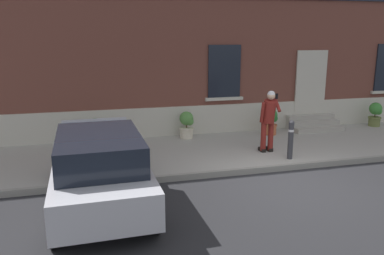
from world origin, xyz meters
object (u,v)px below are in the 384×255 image
object	(u,v)px
planter_charcoal	(96,132)
planter_olive	(375,114)
planter_cream	(187,124)
bollard_near_person	(291,138)
planter_terracotta	(271,121)
hatchback_car_silver	(100,168)
person_on_phone	(269,117)

from	to	relation	value
planter_charcoal	planter_olive	distance (m)	9.78
planter_charcoal	planter_cream	bearing A→B (deg)	6.37
bollard_near_person	planter_terracotta	bearing A→B (deg)	74.91
planter_charcoal	planter_terracotta	world-z (taller)	same
bollard_near_person	planter_charcoal	bearing A→B (deg)	153.23
hatchback_car_silver	person_on_phone	distance (m)	5.06
person_on_phone	planter_olive	bearing A→B (deg)	34.51
bollard_near_person	person_on_phone	world-z (taller)	person_on_phone
hatchback_car_silver	planter_cream	world-z (taller)	hatchback_car_silver
hatchback_car_silver	planter_olive	size ratio (longest dim) A/B	4.77
person_on_phone	planter_cream	bearing A→B (deg)	144.24
person_on_phone	planter_olive	size ratio (longest dim) A/B	2.03
hatchback_car_silver	planter_olive	xyz separation A→B (m)	(9.78, 4.07, -0.18)
bollard_near_person	planter_charcoal	distance (m)	5.49
planter_cream	planter_olive	bearing A→B (deg)	-0.67
planter_terracotta	planter_olive	size ratio (longest dim) A/B	1.00
bollard_near_person	planter_olive	world-z (taller)	bollard_near_person
hatchback_car_silver	planter_charcoal	world-z (taller)	hatchback_car_silver
bollard_near_person	planter_cream	xyz separation A→B (m)	(-2.11, 2.78, -0.11)
bollard_near_person	planter_charcoal	size ratio (longest dim) A/B	1.22
bollard_near_person	planter_charcoal	world-z (taller)	bollard_near_person
planter_cream	planter_terracotta	size ratio (longest dim) A/B	1.00
person_on_phone	planter_olive	xyz separation A→B (m)	(5.18, 2.00, -0.54)
person_on_phone	planter_terracotta	distance (m)	2.17
bollard_near_person	planter_charcoal	xyz separation A→B (m)	(-4.90, 2.47, -0.11)
planter_terracotta	planter_charcoal	bearing A→B (deg)	-179.19
planter_terracotta	planter_olive	xyz separation A→B (m)	(4.19, 0.15, 0.00)
bollard_near_person	planter_olive	bearing A→B (deg)	29.01
hatchback_car_silver	planter_cream	size ratio (longest dim) A/B	4.77
planter_charcoal	planter_cream	size ratio (longest dim) A/B	1.00
planter_terracotta	planter_olive	distance (m)	4.19
planter_charcoal	planter_cream	xyz separation A→B (m)	(2.79, 0.31, 0.00)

